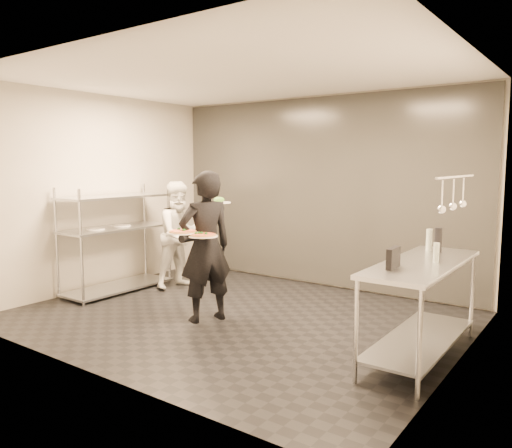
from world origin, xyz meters
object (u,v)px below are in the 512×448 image
Objects in this scene: waiter at (205,247)px; bottle_clear at (436,252)px; prep_counter at (421,293)px; bottle_green at (429,240)px; chef at (180,235)px; pizza_plate_far at (203,235)px; salad_plate at (219,201)px; pos_monitor at (393,258)px; bottle_dark at (438,240)px; pass_rack at (116,237)px; pizza_plate_near at (183,232)px.

waiter is 2.51m from bottle_clear.
prep_counter is 0.77m from bottle_green.
chef is at bearing 169.80° from prep_counter.
salad_plate is at bearing 111.64° from pizza_plate_far.
bottle_green is (-0.02, 1.07, 0.02)m from pos_monitor.
salad_plate reaches higher than pizza_plate_far.
salad_plate is 1.11× the size of bottle_dark.
chef is 7.00× the size of bottle_green.
pos_monitor is (-0.12, -0.44, 0.38)m from prep_counter.
chef reaches higher than bottle_clear.
waiter is at bearing -115.98° from chef.
salad_plate is (1.27, -0.63, 0.59)m from chef.
waiter is 1.67m from chef.
pass_rack is 0.89× the size of prep_counter.
prep_counter is 3.79m from chef.
salad_plate is at bearing 165.76° from pos_monitor.
bottle_green is (2.11, 1.13, 0.00)m from pizza_plate_far.
pizza_plate_near is 1.25× the size of salad_plate.
bottle_dark reaches higher than pizza_plate_near.
pizza_plate_near is at bearing -3.29° from waiter.
chef is 3.60m from bottle_green.
prep_counter is 0.40m from bottle_clear.
pizza_plate_near is at bearing -167.29° from bottle_clear.
pos_monitor is 1.12× the size of bottle_green.
salad_plate is at bearing -179.98° from bottle_clear.
bottle_clear is at bearing 12.70° from pizza_plate_far.
waiter is (1.95, -0.30, 0.10)m from pass_rack.
salad_plate is (-0.21, 0.53, 0.34)m from pizza_plate_far.
pizza_plate_near is 1.41× the size of pos_monitor.
pass_rack reaches higher than prep_counter.
pass_rack is 4.44m from bottle_clear.
chef reaches higher than prep_counter.
pizza_plate_near is at bearing -153.40° from bottle_green.
salad_plate reaches higher than pos_monitor.
pass_rack is 1.03× the size of chef.
pizza_plate_far is at bearing 12.79° from pizza_plate_near.
pass_rack reaches higher than bottle_green.
bottle_dark is at bearing 81.88° from pos_monitor.
bottle_dark reaches higher than prep_counter.
waiter reaches higher than pass_rack.
salad_plate reaches higher than bottle_dark.
bottle_green is 0.64m from bottle_clear.
bottle_green is (3.59, -0.03, 0.25)m from chef.
bottle_green is 0.88× the size of bottle_dark.
bottle_green is (2.24, 0.95, 0.16)m from waiter.
waiter reaches higher than pos_monitor.
bottle_dark is (4.31, 0.57, 0.28)m from pass_rack.
prep_counter is 5.59× the size of pizza_plate_far.
pizza_plate_far is at bearing -118.15° from chef.
waiter reaches higher than salad_plate.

